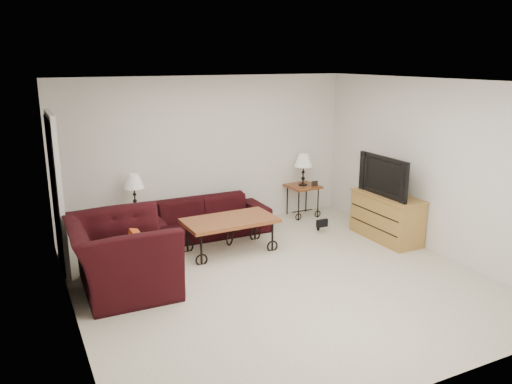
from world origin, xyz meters
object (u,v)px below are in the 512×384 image
(tv_stand, at_px, (386,217))
(backpack, at_px, (318,219))
(side_table_left, at_px, (137,225))
(lamp_left, at_px, (134,191))
(lamp_right, at_px, (303,169))
(armchair, at_px, (121,255))
(coffee_table, at_px, (230,235))
(television, at_px, (388,176))
(side_table_right, at_px, (302,201))
(sofa, at_px, (207,217))

(tv_stand, distance_m, backpack, 1.10)
(side_table_left, xyz_separation_m, lamp_left, (0.00, 0.00, 0.54))
(lamp_right, bearing_deg, tv_stand, -70.75)
(armchair, bearing_deg, tv_stand, -88.81)
(lamp_right, distance_m, tv_stand, 1.77)
(coffee_table, xyz_separation_m, television, (2.40, -0.59, 0.78))
(side_table_right, height_order, lamp_right, lamp_right)
(side_table_left, height_order, lamp_right, lamp_right)
(backpack, bearing_deg, lamp_right, 52.36)
(tv_stand, bearing_deg, coffee_table, 166.21)
(side_table_left, height_order, coffee_table, side_table_left)
(side_table_right, bearing_deg, television, -71.39)
(television, bearing_deg, armchair, -89.96)
(armchair, height_order, television, television)
(side_table_left, distance_m, armchair, 1.71)
(lamp_right, xyz_separation_m, coffee_table, (-1.86, -1.01, -0.61))
(sofa, distance_m, armchair, 2.18)
(lamp_right, height_order, television, television)
(side_table_right, height_order, coffee_table, side_table_right)
(sofa, height_order, side_table_right, sofa)
(lamp_right, height_order, armchair, lamp_right)
(side_table_right, relative_size, coffee_table, 0.43)
(sofa, distance_m, lamp_right, 1.99)
(side_table_left, bearing_deg, tv_stand, -24.27)
(coffee_table, relative_size, backpack, 3.40)
(lamp_right, xyz_separation_m, armchair, (-3.55, -1.60, -0.41))
(lamp_left, xyz_separation_m, backpack, (2.81, -0.81, -0.61))
(sofa, xyz_separation_m, lamp_left, (-1.09, 0.18, 0.52))
(side_table_right, xyz_separation_m, lamp_left, (-2.99, 0.00, 0.52))
(tv_stand, relative_size, television, 1.12)
(lamp_left, distance_m, backpack, 2.99)
(side_table_left, bearing_deg, lamp_right, 0.00)
(side_table_right, bearing_deg, coffee_table, -151.50)
(armchair, bearing_deg, backpack, -75.61)
(lamp_left, xyz_separation_m, tv_stand, (3.55, -1.60, -0.45))
(side_table_right, relative_size, armchair, 0.42)
(coffee_table, distance_m, armchair, 1.80)
(sofa, height_order, side_table_left, sofa)
(coffee_table, relative_size, tv_stand, 1.12)
(sofa, height_order, coffee_table, sofa)
(lamp_left, bearing_deg, sofa, -9.36)
(sofa, bearing_deg, armchair, -139.13)
(side_table_right, bearing_deg, lamp_left, 180.00)
(lamp_right, distance_m, television, 1.70)
(side_table_left, bearing_deg, backpack, -16.14)
(side_table_left, bearing_deg, coffee_table, -41.59)
(coffee_table, xyz_separation_m, armchair, (-1.69, -0.60, 0.20))
(lamp_right, relative_size, tv_stand, 0.48)
(tv_stand, relative_size, backpack, 3.04)
(lamp_left, distance_m, lamp_right, 2.99)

